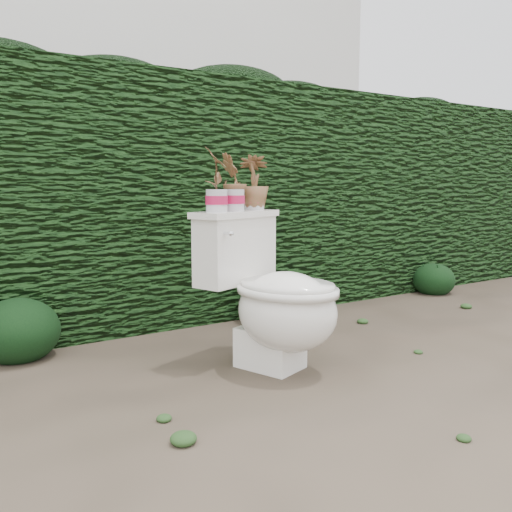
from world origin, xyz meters
TOP-DOWN VIEW (x-y plane):
  - ground at (0.00, 0.00)m, footprint 60.00×60.00m
  - hedge at (0.00, 1.60)m, footprint 8.00×1.00m
  - house_wall at (0.60, 6.00)m, footprint 8.00×3.50m
  - toilet at (0.22, 0.18)m, footprint 0.66×0.79m
  - potted_plant_left at (0.01, 0.36)m, footprint 0.17×0.19m
  - potted_plant_center at (0.13, 0.40)m, footprint 0.19×0.19m
  - potted_plant_right at (0.29, 0.46)m, footprint 0.20×0.20m
  - liriope_clump_1 at (-0.81, 1.04)m, footprint 0.43×0.43m
  - liriope_clump_2 at (0.76, 0.98)m, footprint 0.42×0.42m
  - liriope_clump_3 at (2.44, 1.00)m, footprint 0.35×0.35m

SIDE VIEW (x-z plane):
  - ground at x=0.00m, z-range 0.00..0.00m
  - liriope_clump_3 at x=2.44m, z-range 0.00..0.28m
  - liriope_clump_2 at x=0.76m, z-range 0.00..0.33m
  - liriope_clump_1 at x=-0.81m, z-range 0.00..0.35m
  - toilet at x=0.22m, z-range -0.03..0.74m
  - hedge at x=0.00m, z-range 0.00..1.60m
  - potted_plant_right at x=0.29m, z-range 0.78..1.05m
  - potted_plant_center at x=0.13m, z-range 0.78..1.05m
  - potted_plant_left at x=0.01m, z-range 0.78..1.07m
  - house_wall at x=0.60m, z-range 0.00..4.00m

